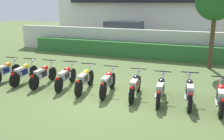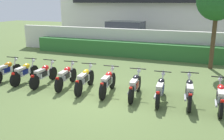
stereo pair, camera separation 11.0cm
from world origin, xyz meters
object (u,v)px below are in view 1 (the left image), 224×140
at_px(parked_car, 126,34).
at_px(motorcycle_in_row_5, 108,82).
at_px(motorcycle_in_row_7, 161,89).
at_px(motorcycle_in_row_6, 135,85).
at_px(motorcycle_in_row_8, 189,91).
at_px(motorcycle_in_row_4, 85,79).
at_px(motorcycle_in_row_0, 6,71).
at_px(motorcycle_in_row_9, 220,96).
at_px(motorcycle_in_row_3, 66,76).
at_px(motorcycle_in_row_2, 43,74).
at_px(motorcycle_in_row_1, 24,72).
at_px(tree_near_inspector, 216,1).

distance_m(parked_car, motorcycle_in_row_5, 10.41).
bearing_deg(motorcycle_in_row_7, motorcycle_in_row_6, 82.57).
bearing_deg(parked_car, motorcycle_in_row_5, -75.20).
relative_size(motorcycle_in_row_7, motorcycle_in_row_8, 0.97).
height_order(parked_car, motorcycle_in_row_4, parked_car).
bearing_deg(motorcycle_in_row_0, motorcycle_in_row_9, -92.86).
bearing_deg(motorcycle_in_row_3, motorcycle_in_row_2, 86.98).
distance_m(motorcycle_in_row_3, motorcycle_in_row_7, 3.80).
bearing_deg(motorcycle_in_row_1, motorcycle_in_row_0, 90.80).
bearing_deg(motorcycle_in_row_1, motorcycle_in_row_2, -92.01).
bearing_deg(motorcycle_in_row_9, motorcycle_in_row_1, 87.85).
bearing_deg(motorcycle_in_row_8, motorcycle_in_row_7, 90.36).
bearing_deg(motorcycle_in_row_0, motorcycle_in_row_1, -88.07).
distance_m(parked_car, motorcycle_in_row_4, 10.22).
relative_size(motorcycle_in_row_2, motorcycle_in_row_3, 1.00).
bearing_deg(motorcycle_in_row_0, motorcycle_in_row_6, -92.36).
distance_m(tree_near_inspector, motorcycle_in_row_1, 9.48).
xyz_separation_m(parked_car, motorcycle_in_row_7, (4.43, -10.14, -0.49)).
bearing_deg(motorcycle_in_row_8, tree_near_inspector, -13.70).
xyz_separation_m(motorcycle_in_row_5, motorcycle_in_row_8, (2.87, 0.07, -0.00)).
bearing_deg(tree_near_inspector, motorcycle_in_row_4, -130.29).
bearing_deg(motorcycle_in_row_6, motorcycle_in_row_2, 84.71).
bearing_deg(motorcycle_in_row_1, motorcycle_in_row_4, -94.76).
xyz_separation_m(parked_car, motorcycle_in_row_3, (0.63, -9.96, -0.49)).
bearing_deg(tree_near_inspector, motorcycle_in_row_7, -106.60).
bearing_deg(motorcycle_in_row_8, motorcycle_in_row_5, 84.98).
relative_size(tree_near_inspector, motorcycle_in_row_0, 2.41).
bearing_deg(parked_car, motorcycle_in_row_1, -96.48).
bearing_deg(tree_near_inspector, motorcycle_in_row_9, -86.94).
bearing_deg(tree_near_inspector, motorcycle_in_row_5, -123.73).
distance_m(tree_near_inspector, motorcycle_in_row_9, 6.07).
bearing_deg(motorcycle_in_row_1, motorcycle_in_row_8, -93.75).
distance_m(motorcycle_in_row_7, motorcycle_in_row_9, 1.87).
bearing_deg(motorcycle_in_row_7, motorcycle_in_row_8, -86.99).
height_order(motorcycle_in_row_0, motorcycle_in_row_7, same).
distance_m(motorcycle_in_row_0, motorcycle_in_row_1, 0.90).
height_order(motorcycle_in_row_6, motorcycle_in_row_7, motorcycle_in_row_6).
distance_m(motorcycle_in_row_1, motorcycle_in_row_5, 3.80).
relative_size(motorcycle_in_row_6, motorcycle_in_row_9, 0.99).
bearing_deg(motorcycle_in_row_0, tree_near_inspector, -59.98).
height_order(motorcycle_in_row_3, motorcycle_in_row_7, motorcycle_in_row_3).
relative_size(motorcycle_in_row_5, motorcycle_in_row_6, 1.00).
height_order(motorcycle_in_row_2, motorcycle_in_row_4, motorcycle_in_row_4).
bearing_deg(motorcycle_in_row_4, motorcycle_in_row_3, 74.53).
distance_m(motorcycle_in_row_0, motorcycle_in_row_4, 3.75).
xyz_separation_m(motorcycle_in_row_0, motorcycle_in_row_5, (4.70, 0.03, 0.02)).
bearing_deg(motorcycle_in_row_0, motorcycle_in_row_7, -92.93).
relative_size(motorcycle_in_row_0, motorcycle_in_row_9, 0.96).
xyz_separation_m(motorcycle_in_row_7, motorcycle_in_row_8, (0.93, 0.11, 0.01)).
bearing_deg(motorcycle_in_row_2, motorcycle_in_row_3, -89.21).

